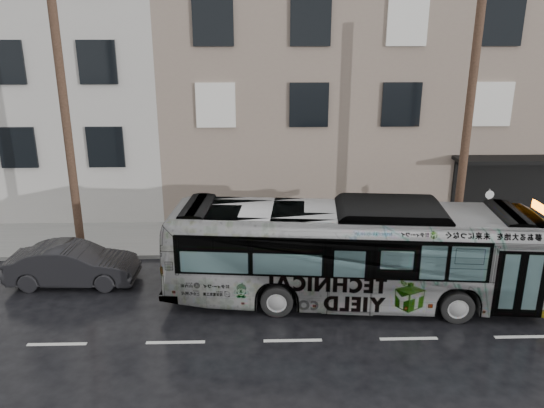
{
  "coord_description": "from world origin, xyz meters",
  "views": [
    {
      "loc": [
        -0.93,
        -15.1,
        8.07
      ],
      "look_at": [
        -0.43,
        2.5,
        2.31
      ],
      "focal_mm": 35.0,
      "sensor_mm": 36.0,
      "label": 1
    }
  ],
  "objects_px": {
    "bus": "(351,253)",
    "dark_sedan": "(73,264)",
    "utility_pole_front": "(467,133)",
    "utility_pole_rear": "(68,135)",
    "sign_post": "(486,220)"
  },
  "relations": [
    {
      "from": "bus",
      "to": "dark_sedan",
      "type": "xyz_separation_m",
      "value": [
        -9.0,
        1.37,
        -0.9
      ]
    },
    {
      "from": "utility_pole_front",
      "to": "dark_sedan",
      "type": "height_order",
      "value": "utility_pole_front"
    },
    {
      "from": "utility_pole_rear",
      "to": "dark_sedan",
      "type": "height_order",
      "value": "utility_pole_rear"
    },
    {
      "from": "sign_post",
      "to": "bus",
      "type": "xyz_separation_m",
      "value": [
        -5.68,
        -3.49,
        0.24
      ]
    },
    {
      "from": "utility_pole_rear",
      "to": "bus",
      "type": "distance_m",
      "value": 10.5
    },
    {
      "from": "utility_pole_front",
      "to": "dark_sedan",
      "type": "xyz_separation_m",
      "value": [
        -13.58,
        -2.13,
        -3.96
      ]
    },
    {
      "from": "sign_post",
      "to": "dark_sedan",
      "type": "bearing_deg",
      "value": -171.76
    },
    {
      "from": "utility_pole_front",
      "to": "sign_post",
      "type": "relative_size",
      "value": 3.75
    },
    {
      "from": "dark_sedan",
      "to": "sign_post",
      "type": "bearing_deg",
      "value": -80.64
    },
    {
      "from": "utility_pole_front",
      "to": "sign_post",
      "type": "bearing_deg",
      "value": 0.0
    },
    {
      "from": "sign_post",
      "to": "bus",
      "type": "bearing_deg",
      "value": -148.41
    },
    {
      "from": "sign_post",
      "to": "utility_pole_rear",
      "type": "bearing_deg",
      "value": 180.0
    },
    {
      "from": "utility_pole_front",
      "to": "bus",
      "type": "height_order",
      "value": "utility_pole_front"
    },
    {
      "from": "sign_post",
      "to": "dark_sedan",
      "type": "distance_m",
      "value": 14.85
    },
    {
      "from": "sign_post",
      "to": "dark_sedan",
      "type": "relative_size",
      "value": 0.57
    }
  ]
}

